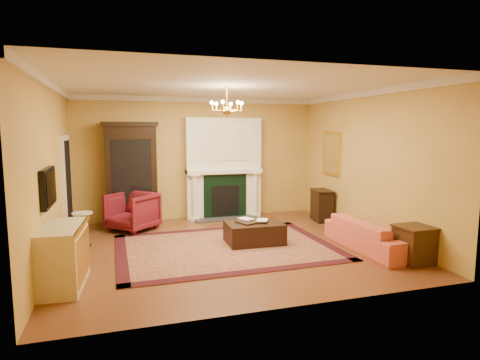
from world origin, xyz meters
name	(u,v)px	position (x,y,z in m)	size (l,w,h in m)	color
floor	(227,247)	(0.00, 0.00, -0.01)	(6.00, 5.50, 0.02)	brown
ceiling	(227,85)	(0.00, 0.00, 3.01)	(6.00, 5.50, 0.02)	silver
wall_back	(198,158)	(0.00, 2.76, 1.50)	(6.00, 0.02, 3.00)	gold
wall_front	(287,189)	(0.00, -2.76, 1.50)	(6.00, 0.02, 3.00)	gold
wall_left	(50,173)	(-3.01, 0.00, 1.50)	(0.02, 5.50, 3.00)	gold
wall_right	(367,164)	(3.01, 0.00, 1.50)	(0.02, 5.50, 3.00)	gold
fireplace	(224,170)	(0.60, 2.57, 1.19)	(1.90, 0.70, 2.50)	white
crown_molding	(215,94)	(0.00, 0.96, 2.94)	(6.00, 5.50, 0.12)	silver
doorway	(67,187)	(-2.95, 1.70, 1.05)	(0.08, 1.05, 2.10)	silver
tv_panel	(48,187)	(-2.95, -0.60, 1.35)	(0.09, 0.95, 0.58)	black
gilt_mirror	(331,153)	(2.97, 1.40, 1.65)	(0.06, 0.76, 1.05)	gold
chandelier	(227,108)	(0.00, 0.00, 2.61)	(0.63, 0.55, 0.53)	gold
oriental_rug	(226,247)	(-0.04, -0.04, 0.01)	(3.99, 2.99, 0.02)	#4B1012
china_cabinet	(132,176)	(-1.64, 2.49, 1.14)	(1.14, 0.52, 2.28)	black
wingback_armchair	(132,210)	(-1.67, 1.83, 0.46)	(0.90, 0.84, 0.92)	maroon
pedestal_table	(83,227)	(-2.61, 0.82, 0.38)	(0.37, 0.37, 0.66)	black
commode	(62,256)	(-2.73, -1.18, 0.44)	(0.55, 1.17, 0.87)	beige
coral_sofa	(371,230)	(2.47, -0.98, 0.39)	(1.98, 0.58, 0.77)	#BF573C
end_table	(414,246)	(2.72, -1.81, 0.30)	(0.52, 0.52, 0.60)	#391F0F
console_table	(322,206)	(2.78, 1.46, 0.37)	(0.38, 0.66, 0.73)	black
leather_ottoman	(254,233)	(0.56, 0.08, 0.22)	(1.07, 0.78, 0.40)	black
ottoman_tray	(250,222)	(0.50, 0.11, 0.43)	(0.49, 0.38, 0.03)	black
book_a	(242,213)	(0.35, 0.18, 0.59)	(0.21, 0.03, 0.28)	gray
book_b	(257,213)	(0.62, 0.09, 0.59)	(0.21, 0.02, 0.28)	gray
topiary_left	(195,161)	(-0.13, 2.53, 1.44)	(0.14, 0.14, 0.38)	tan
topiary_right	(245,159)	(1.14, 2.53, 1.48)	(0.17, 0.17, 0.45)	tan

